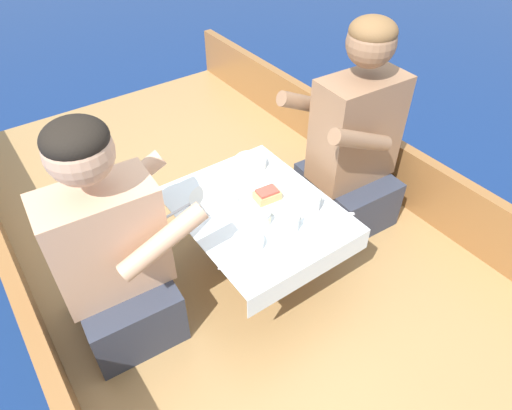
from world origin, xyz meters
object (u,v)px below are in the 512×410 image
(coffee_cup_port, at_px, (290,223))
(tin_can, at_px, (263,218))
(person_port, at_px, (112,255))
(person_starboard, at_px, (353,147))
(sandwich, at_px, (267,195))
(coffee_cup_starboard, at_px, (312,203))

(coffee_cup_port, bearing_deg, tin_can, 126.73)
(person_port, bearing_deg, coffee_cup_port, -17.84)
(person_starboard, relative_size, coffee_cup_port, 10.29)
(sandwich, bearing_deg, coffee_cup_starboard, -52.60)
(person_starboard, height_order, tin_can, person_starboard)
(person_port, distance_m, coffee_cup_starboard, 0.82)
(tin_can, bearing_deg, person_port, 164.07)
(coffee_cup_port, height_order, coffee_cup_starboard, coffee_cup_starboard)
(coffee_cup_starboard, bearing_deg, sandwich, 127.40)
(coffee_cup_port, bearing_deg, person_starboard, 21.65)
(tin_can, bearing_deg, person_starboard, 11.79)
(person_starboard, bearing_deg, sandwich, 6.46)
(coffee_cup_starboard, distance_m, tin_can, 0.22)
(person_starboard, height_order, sandwich, person_starboard)
(person_port, height_order, coffee_cup_starboard, person_port)
(coffee_cup_port, relative_size, coffee_cup_starboard, 1.04)
(coffee_cup_starboard, bearing_deg, tin_can, 166.36)
(person_port, xyz_separation_m, coffee_cup_port, (0.64, -0.25, 0.01))
(sandwich, bearing_deg, person_port, 174.75)
(coffee_cup_port, distance_m, coffee_cup_starboard, 0.15)
(sandwich, xyz_separation_m, coffee_cup_port, (-0.03, -0.19, 0.00))
(sandwich, height_order, tin_can, sandwich)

